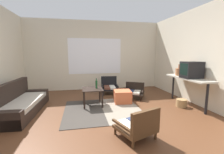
% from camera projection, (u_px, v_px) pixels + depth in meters
% --- Properties ---
extents(ground_plane, '(7.80, 7.80, 0.00)m').
position_uv_depth(ground_plane, '(109.00, 118.00, 3.48)').
color(ground_plane, '#56331E').
extents(far_wall_with_window, '(5.60, 0.13, 2.70)m').
position_uv_depth(far_wall_with_window, '(95.00, 56.00, 6.24)').
color(far_wall_with_window, beige).
rests_on(far_wall_with_window, ground).
extents(side_wall_right, '(0.12, 6.60, 2.70)m').
position_uv_depth(side_wall_right, '(206.00, 57.00, 4.09)').
color(side_wall_right, beige).
rests_on(side_wall_right, ground).
extents(area_rug, '(1.93, 1.82, 0.01)m').
position_uv_depth(area_rug, '(103.00, 110.00, 3.98)').
color(area_rug, '#38332D').
rests_on(area_rug, ground).
extents(couch, '(0.84, 2.01, 0.75)m').
position_uv_depth(couch, '(20.00, 104.00, 3.76)').
color(couch, black).
rests_on(couch, ground).
extents(coffee_table, '(0.55, 0.61, 0.48)m').
position_uv_depth(coffee_table, '(92.00, 92.00, 4.29)').
color(coffee_table, black).
rests_on(coffee_table, ground).
extents(armchair_by_window, '(0.64, 0.67, 0.59)m').
position_uv_depth(armchair_by_window, '(109.00, 86.00, 5.70)').
color(armchair_by_window, black).
rests_on(armchair_by_window, ground).
extents(armchair_striped_foreground, '(0.74, 0.74, 0.56)m').
position_uv_depth(armchair_striped_foreground, '(138.00, 125.00, 2.61)').
color(armchair_striped_foreground, '#472D19').
rests_on(armchair_striped_foreground, ground).
extents(armchair_corner, '(0.80, 0.77, 0.48)m').
position_uv_depth(armchair_corner, '(134.00, 91.00, 5.09)').
color(armchair_corner, black).
rests_on(armchair_corner, ground).
extents(ottoman_orange, '(0.53, 0.53, 0.36)m').
position_uv_depth(ottoman_orange, '(122.00, 96.00, 4.59)').
color(ottoman_orange, '#BC5633').
rests_on(ottoman_orange, ground).
extents(console_shelf, '(0.47, 1.48, 0.79)m').
position_uv_depth(console_shelf, '(188.00, 80.00, 4.27)').
color(console_shelf, '#B2AD9E').
rests_on(console_shelf, ground).
extents(crt_television, '(0.48, 0.38, 0.44)m').
position_uv_depth(crt_television, '(192.00, 70.00, 4.12)').
color(crt_television, black).
rests_on(crt_television, console_shelf).
extents(clay_vase, '(0.25, 0.25, 0.33)m').
position_uv_depth(clay_vase, '(180.00, 71.00, 4.61)').
color(clay_vase, '#935B38').
rests_on(clay_vase, console_shelf).
extents(glass_bottle, '(0.06, 0.06, 0.28)m').
position_uv_depth(glass_bottle, '(96.00, 84.00, 4.31)').
color(glass_bottle, '#194723').
rests_on(glass_bottle, coffee_table).
extents(wicker_basket, '(0.27, 0.27, 0.21)m').
position_uv_depth(wicker_basket, '(181.00, 103.00, 4.22)').
color(wicker_basket, '#9E7A4C').
rests_on(wicker_basket, ground).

